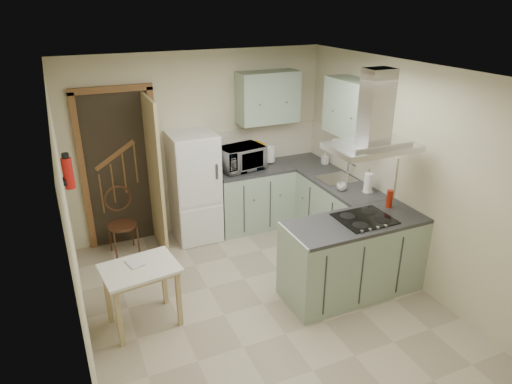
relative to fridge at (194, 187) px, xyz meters
name	(u,v)px	position (x,y,z in m)	size (l,w,h in m)	color
floor	(263,304)	(0.20, -1.80, -0.75)	(4.20, 4.20, 0.00)	#B4A58C
ceiling	(265,73)	(0.20, -1.80, 1.75)	(4.20, 4.20, 0.00)	silver
back_wall	(200,144)	(0.20, 0.30, 0.50)	(3.60, 3.60, 0.00)	beige
left_wall	(72,236)	(-1.60, -1.80, 0.50)	(4.20, 4.20, 0.00)	beige
right_wall	(406,175)	(2.00, -1.80, 0.50)	(4.20, 4.20, 0.00)	beige
doorway	(121,169)	(-0.90, 0.27, 0.30)	(1.10, 0.12, 2.10)	brown
fridge	(194,187)	(0.00, 0.00, 0.00)	(0.60, 0.60, 1.50)	white
counter_back	(253,197)	(0.86, 0.00, -0.30)	(1.08, 0.60, 0.90)	#9EB2A0
counter_right	(327,205)	(1.70, -0.68, -0.30)	(0.60, 1.95, 0.90)	#9EB2A0
splashback	(263,143)	(1.16, 0.29, 0.40)	(1.68, 0.02, 0.50)	beige
wall_cabinet_back	(268,97)	(1.15, 0.12, 1.10)	(0.85, 0.35, 0.70)	#9EB2A0
wall_cabinet_right	(355,109)	(1.82, -0.95, 1.10)	(0.35, 0.90, 0.70)	#9EB2A0
peninsula	(353,257)	(1.22, -1.98, -0.30)	(1.55, 0.65, 0.90)	#9EB2A0
hob	(365,219)	(1.32, -1.98, 0.16)	(0.58, 0.50, 0.01)	black
extractor_hood	(372,147)	(1.32, -1.98, 0.97)	(0.90, 0.55, 0.10)	silver
sink	(336,179)	(1.70, -0.85, 0.16)	(0.45, 0.40, 0.01)	silver
fire_extinguisher	(68,173)	(-1.54, -0.90, 0.75)	(0.10, 0.10, 0.32)	#B2140F
drop_leaf_table	(143,296)	(-1.05, -1.59, -0.41)	(0.72, 0.54, 0.68)	tan
bentwood_chair	(122,225)	(-1.00, -0.07, -0.34)	(0.37, 0.37, 0.83)	#492118
microwave	(241,158)	(0.69, 0.01, 0.32)	(0.60, 0.41, 0.33)	black
kettle	(269,154)	(1.17, 0.12, 0.28)	(0.17, 0.17, 0.25)	white
cereal_box	(258,154)	(0.99, 0.09, 0.32)	(0.09, 0.22, 0.33)	orange
soap_bottle	(325,158)	(1.89, -0.27, 0.24)	(0.08, 0.08, 0.18)	silver
paper_towel	(368,183)	(1.80, -1.38, 0.28)	(0.10, 0.10, 0.26)	white
cup	(342,187)	(1.55, -1.20, 0.20)	(0.12, 0.12, 0.09)	silver
red_bottle	(389,199)	(1.76, -1.84, 0.25)	(0.07, 0.07, 0.21)	#A6240E
book	(128,262)	(-1.14, -1.53, -0.03)	(0.15, 0.20, 0.09)	#983244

